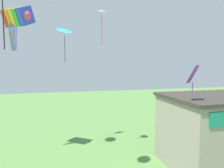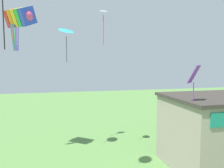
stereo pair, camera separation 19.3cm
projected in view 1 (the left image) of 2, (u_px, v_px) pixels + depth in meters
The scene contains 5 objects.
seaside_building at pixel (219, 131), 16.90m from camera, with size 8.20×6.28×5.55m.
kite_rainbow_parafoil at pixel (18, 17), 17.46m from camera, with size 2.97×2.87×3.58m.
kite_white_delta at pixel (102, 13), 18.48m from camera, with size 0.91×0.91×2.98m.
kite_purple_streamer at pixel (193, 80), 14.02m from camera, with size 1.10×1.06×3.61m.
kite_cyan_delta at pixel (64, 31), 18.25m from camera, with size 1.71×1.67×2.99m.
Camera 1 is at (-2.83, -2.47, 7.95)m, focal length 35.00 mm.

